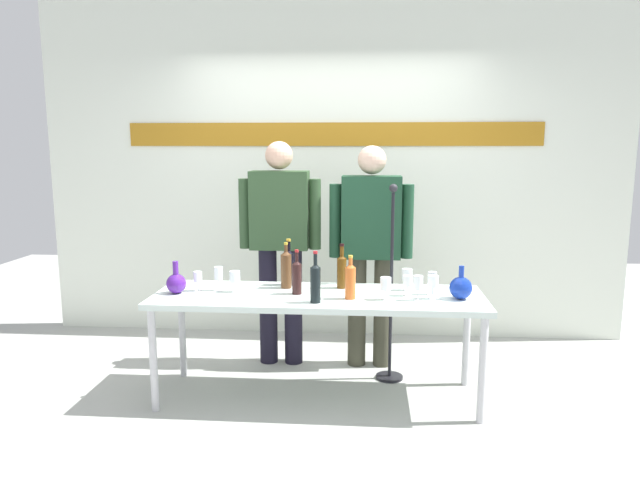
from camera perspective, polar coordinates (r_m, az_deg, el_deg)
ground_plane at (r=4.15m, az=-0.17°, el=-14.17°), size 10.00×10.00×0.00m
back_wall at (r=5.25m, az=1.17°, el=7.83°), size 5.14×0.11×3.00m
display_table at (r=3.92m, az=-0.18°, el=-5.23°), size 2.19×0.69×0.72m
decanter_blue_left at (r=4.03m, az=-13.81°, el=-3.21°), size 0.13×0.13×0.22m
decanter_blue_right at (r=3.88m, az=13.52°, el=-3.66°), size 0.15×0.15×0.22m
presenter_left at (r=4.52m, az=-3.91°, el=1.12°), size 0.63×0.22×1.73m
presenter_right at (r=4.47m, az=4.97°, el=0.74°), size 0.63×0.22×1.70m
wine_bottle_0 at (r=3.67m, az=-0.42°, el=-3.19°), size 0.07×0.07×0.33m
wine_bottle_1 at (r=4.06m, az=-3.31°, el=-1.89°), size 0.07×0.07×0.32m
wine_bottle_2 at (r=4.15m, az=-3.06°, el=-1.65°), size 0.07×0.07×0.33m
wine_bottle_3 at (r=3.77m, az=2.97°, el=-3.03°), size 0.07×0.07×0.29m
wine_bottle_4 at (r=3.89m, az=-2.27°, el=-2.64°), size 0.06×0.06×0.30m
wine_bottle_5 at (r=4.05m, az=2.12°, el=-2.03°), size 0.07×0.07×0.31m
wine_glass_left_0 at (r=3.98m, az=-8.28°, el=-2.72°), size 0.07×0.07×0.14m
wine_glass_left_1 at (r=4.06m, az=-11.79°, el=-2.71°), size 0.06×0.06×0.13m
wine_glass_left_2 at (r=4.04m, az=-9.84°, el=-2.38°), size 0.06×0.06×0.17m
wine_glass_right_0 at (r=3.95m, az=10.87°, el=-2.80°), size 0.06×0.06×0.15m
wine_glass_right_1 at (r=4.03m, az=8.47°, el=-2.52°), size 0.07×0.07×0.15m
wine_glass_right_2 at (r=3.78m, az=9.52°, el=-3.29°), size 0.06×0.06×0.16m
wine_glass_right_3 at (r=3.77m, az=6.40°, el=-3.40°), size 0.07×0.07×0.15m
wine_glass_right_4 at (r=3.89m, az=8.53°, el=-3.13°), size 0.06×0.06×0.14m
wine_glass_right_5 at (r=3.84m, az=10.94°, el=-3.17°), size 0.07×0.07×0.15m
microphone_stand at (r=4.32m, az=6.88°, el=-6.54°), size 0.20×0.20×1.44m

